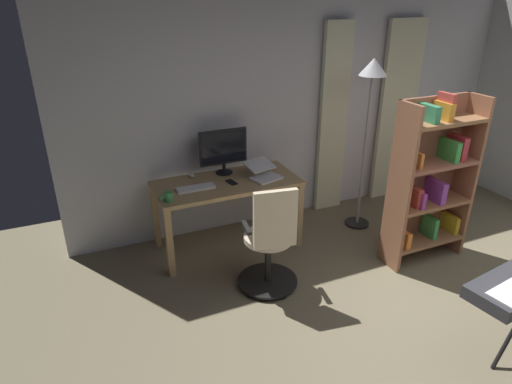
{
  "coord_description": "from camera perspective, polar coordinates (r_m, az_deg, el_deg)",
  "views": [
    {
      "loc": [
        2.53,
        1.47,
        2.52
      ],
      "look_at": [
        1.07,
        -1.81,
        0.88
      ],
      "focal_mm": 31.04,
      "sensor_mm": 36.0,
      "label": 1
    }
  ],
  "objects": [
    {
      "name": "mug_tea",
      "position": [
        4.12,
        -11.27,
        -0.61
      ],
      "size": [
        0.12,
        0.08,
        0.09
      ],
      "color": "#3D9951",
      "rests_on": "desk"
    },
    {
      "name": "back_room_partition",
      "position": [
        5.19,
        6.08,
        11.51
      ],
      "size": [
        5.46,
        0.1,
        2.72
      ],
      "primitive_type": "cube",
      "color": "silver",
      "rests_on": "ground"
    },
    {
      "name": "curtain_left_panel",
      "position": [
        5.9,
        17.7,
        9.68
      ],
      "size": [
        0.53,
        0.06,
        2.23
      ],
      "primitive_type": "cube",
      "color": "beige",
      "rests_on": "ground"
    },
    {
      "name": "cell_phone_by_monitor",
      "position": [
        4.45,
        -3.18,
        1.27
      ],
      "size": [
        0.09,
        0.15,
        0.01
      ],
      "primitive_type": "cube",
      "rotation": [
        0.0,
        0.0,
        0.19
      ],
      "color": "black",
      "rests_on": "desk"
    },
    {
      "name": "computer_monitor",
      "position": [
        4.61,
        -4.23,
        5.59
      ],
      "size": [
        0.51,
        0.18,
        0.47
      ],
      "color": "black",
      "rests_on": "desk"
    },
    {
      "name": "desk",
      "position": [
        4.53,
        -3.79,
        0.25
      ],
      "size": [
        1.46,
        0.69,
        0.76
      ],
      "color": "tan",
      "rests_on": "ground"
    },
    {
      "name": "laptop",
      "position": [
        4.55,
        1.0,
        2.45
      ],
      "size": [
        0.37,
        0.39,
        0.16
      ],
      "rotation": [
        0.0,
        0.0,
        0.26
      ],
      "color": "silver",
      "rests_on": "desk"
    },
    {
      "name": "curtain_right_panel",
      "position": [
        5.34,
        9.88,
        8.98
      ],
      "size": [
        0.36,
        0.06,
        2.23
      ],
      "primitive_type": "cube",
      "color": "beige",
      "rests_on": "ground"
    },
    {
      "name": "floor_lamp",
      "position": [
        4.86,
        14.58,
        12.26
      ],
      "size": [
        0.29,
        0.29,
        1.9
      ],
      "color": "black",
      "rests_on": "ground"
    },
    {
      "name": "ground_plane",
      "position": [
        3.86,
        28.17,
        -19.72
      ],
      "size": [
        7.55,
        7.55,
        0.0
      ],
      "primitive_type": "plane",
      "color": "#746A51"
    },
    {
      "name": "bookshelf",
      "position": [
        4.61,
        21.43,
        1.47
      ],
      "size": [
        0.86,
        0.3,
        1.69
      ],
      "color": "#955F42",
      "rests_on": "ground"
    },
    {
      "name": "office_chair",
      "position": [
        3.93,
        1.85,
        -6.7
      ],
      "size": [
        0.56,
        0.56,
        1.05
      ],
      "rotation": [
        0.0,
        0.0,
        2.98
      ],
      "color": "black",
      "rests_on": "ground"
    },
    {
      "name": "computer_mouse",
      "position": [
        4.64,
        -8.36,
        2.17
      ],
      "size": [
        0.06,
        0.1,
        0.04
      ],
      "primitive_type": "ellipsoid",
      "color": "silver",
      "rests_on": "desk"
    },
    {
      "name": "computer_keyboard",
      "position": [
        4.34,
        -7.78,
        0.51
      ],
      "size": [
        0.37,
        0.13,
        0.02
      ],
      "primitive_type": "cube",
      "color": "white",
      "rests_on": "desk"
    },
    {
      "name": "cell_phone_face_up",
      "position": [
        4.81,
        1.38,
        3.09
      ],
      "size": [
        0.13,
        0.16,
        0.01
      ],
      "primitive_type": "cube",
      "rotation": [
        0.0,
        0.0,
        -0.51
      ],
      "color": "#333338",
      "rests_on": "desk"
    }
  ]
}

